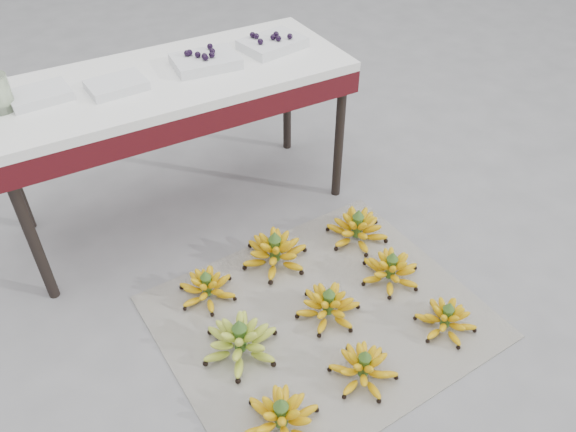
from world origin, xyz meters
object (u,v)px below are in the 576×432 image
bunch_front_left (281,418)px  tray_far_left (39,95)px  vendor_table (172,92)px  tray_left (116,85)px  newspaper_mat (321,316)px  tray_right (206,61)px  bunch_mid_center (328,306)px  bunch_mid_left (240,341)px  tray_far_right (272,43)px  bunch_front_center (363,368)px  bunch_mid_right (391,270)px  bunch_front_right (446,319)px  bunch_back_center (275,252)px  bunch_back_left (207,288)px  bunch_back_right (357,229)px

bunch_front_left → tray_far_left: bearing=115.3°
vendor_table → tray_far_left: (-0.52, 0.04, 0.10)m
vendor_table → tray_left: tray_left is taller
tray_far_left → tray_left: same height
newspaper_mat → tray_right: bearing=92.6°
vendor_table → bunch_mid_center: bearing=-75.8°
vendor_table → tray_far_left: size_ratio=6.50×
bunch_mid_left → tray_far_right: bearing=68.1°
bunch_front_left → bunch_front_center: bearing=14.7°
bunch_front_center → bunch_mid_right: 0.53m
bunch_front_left → bunch_front_right: bunch_front_left is taller
bunch_back_center → tray_right: tray_right is taller
bunch_mid_center → bunch_back_center: 0.38m
bunch_front_center → bunch_mid_left: (-0.34, 0.33, 0.01)m
newspaper_mat → bunch_front_center: 0.33m
bunch_back_center → vendor_table: vendor_table is taller
newspaper_mat → bunch_mid_left: size_ratio=3.44×
bunch_front_center → bunch_front_right: bearing=9.6°
newspaper_mat → bunch_mid_center: size_ratio=3.78×
newspaper_mat → vendor_table: 1.16m
bunch_back_left → tray_right: (0.32, 0.59, 0.71)m
bunch_front_right → tray_far_left: tray_far_left is taller
bunch_back_left → bunch_back_center: 0.35m
tray_far_left → tray_far_right: bearing=-1.4°
tray_left → tray_right: (0.40, 0.02, 0.01)m
bunch_mid_left → bunch_back_right: (0.77, 0.32, -0.00)m
bunch_mid_center → tray_far_right: 1.21m
bunch_back_center → bunch_back_right: (0.41, -0.05, -0.00)m
tray_far_left → bunch_mid_left: bearing=-69.3°
bunch_front_left → bunch_mid_center: bearing=50.2°
bunch_front_left → bunch_mid_left: bearing=97.6°
bunch_mid_center → bunch_back_left: bunch_mid_center is taller
vendor_table → tray_far_right: (0.51, 0.01, 0.11)m
bunch_front_left → bunch_mid_left: bunch_mid_left is taller
tray_left → tray_right: size_ratio=0.80×
bunch_front_left → tray_left: tray_left is taller
bunch_mid_right → newspaper_mat: bearing=-162.9°
bunch_front_left → tray_left: (-0.06, 1.25, 0.70)m
bunch_front_center → tray_far_right: 1.48m
bunch_back_right → vendor_table: size_ratio=0.21×
bunch_front_center → bunch_mid_right: size_ratio=0.88×
bunch_front_center → tray_right: size_ratio=0.94×
bunch_back_center → bunch_back_right: bearing=13.6°
bunch_mid_left → tray_right: tray_right is taller
bunch_front_right → bunch_mid_right: (-0.03, 0.32, 0.01)m
bunch_front_right → tray_right: (-0.44, 1.22, 0.71)m
bunch_mid_right → vendor_table: 1.23m
newspaper_mat → bunch_mid_right: 0.38m
bunch_mid_left → vendor_table: bearing=93.7°
bunch_back_left → bunch_back_center: (0.35, 0.04, 0.01)m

